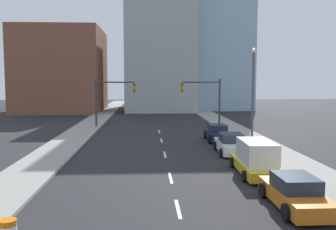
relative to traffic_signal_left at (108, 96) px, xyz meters
The scene contains 17 objects.
sidewalk_left 9.20m from the traffic_signal_left, 107.28° to the left, with size 3.17×89.92×0.17m.
sidewalk_right 16.50m from the traffic_signal_left, 30.10° to the left, with size 3.17×89.92×0.17m.
lane_stripe_at_9m 28.50m from the traffic_signal_left, 78.35° to the right, with size 0.16×2.40×0.01m, color beige.
lane_stripe_at_14m 23.60m from the traffic_signal_left, 75.83° to the right, with size 0.16×2.40×0.01m, color beige.
lane_stripe_at_21m 17.36m from the traffic_signal_left, 70.33° to the right, with size 0.16×2.40×0.01m, color beige.
lane_stripe_at_27m 11.70m from the traffic_signal_left, 59.04° to the right, with size 0.16×2.40×0.01m, color beige.
lane_stripe_at_33m 7.69m from the traffic_signal_left, 32.10° to the right, with size 0.16×2.40×0.01m, color beige.
building_brick_left 26.15m from the traffic_signal_left, 113.57° to the left, with size 14.00×16.00×14.27m.
building_office_center 29.33m from the traffic_signal_left, 76.34° to the left, with size 12.00×20.00×20.69m.
building_glass_right 38.19m from the traffic_signal_left, 61.70° to the left, with size 13.00×20.00×32.48m.
traffic_signal_left is the anchor object (origin of this frame).
traffic_signal_right 11.46m from the traffic_signal_left, ahead, with size 4.70×0.35×5.64m.
street_lamp 17.47m from the traffic_signal_left, 38.16° to the right, with size 0.44×0.44×8.23m.
sedan_orange 30.03m from the traffic_signal_left, 68.98° to the right, with size 2.09×4.81×1.43m.
box_truck_yellow 24.76m from the traffic_signal_left, 64.20° to the right, with size 2.35×5.53×2.00m.
sedan_white 19.23m from the traffic_signal_left, 55.74° to the right, with size 2.24×4.84×1.50m.
sedan_navy 15.01m from the traffic_signal_left, 43.05° to the right, with size 2.04×4.42×1.50m.
Camera 1 is at (-1.31, -6.26, 5.47)m, focal length 40.00 mm.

